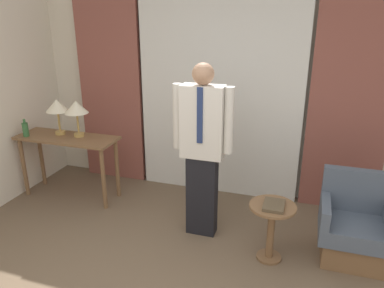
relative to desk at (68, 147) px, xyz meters
name	(u,v)px	position (x,y,z in m)	size (l,w,h in m)	color
wall_back	(222,87)	(1.73, 0.84, 0.69)	(10.00, 0.06, 2.70)	silver
curtain_sheer_center	(219,94)	(1.73, 0.71, 0.63)	(2.02, 0.06, 2.58)	white
curtain_drape_left	(110,87)	(0.24, 0.71, 0.63)	(0.88, 0.06, 2.58)	brown
curtain_drape_right	(350,103)	(3.21, 0.71, 0.63)	(0.88, 0.06, 2.58)	brown
desk	(68,147)	(0.00, 0.00, 0.00)	(1.26, 0.45, 0.80)	brown
table_lamp_left	(57,107)	(-0.13, 0.07, 0.49)	(0.28, 0.28, 0.44)	tan
table_lamp_right	(76,109)	(0.13, 0.07, 0.49)	(0.28, 0.28, 0.44)	tan
bottle_near_edge	(25,129)	(-0.48, -0.13, 0.23)	(0.07, 0.07, 0.22)	#336638
person	(202,145)	(1.82, -0.30, 0.33)	(0.61, 0.21, 1.81)	black
armchair	(354,229)	(3.31, -0.29, -0.34)	(0.64, 0.56, 0.84)	brown
side_table	(271,223)	(2.56, -0.54, -0.27)	(0.43, 0.43, 0.58)	brown
book	(274,205)	(2.57, -0.57, -0.07)	(0.19, 0.25, 0.03)	brown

